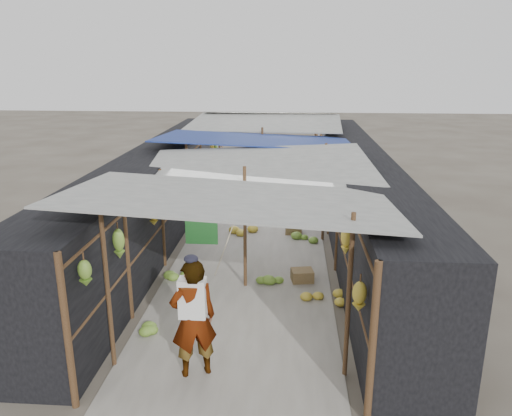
% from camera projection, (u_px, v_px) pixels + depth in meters
% --- Properties ---
extents(ground, '(80.00, 80.00, 0.00)m').
position_uv_depth(ground, '(228.00, 370.00, 7.75)').
color(ground, '#6B6356').
rests_on(ground, ground).
extents(aisle_slab, '(3.60, 16.00, 0.02)m').
position_uv_depth(aisle_slab, '(257.00, 232.00, 13.97)').
color(aisle_slab, '#9E998E').
rests_on(aisle_slab, ground).
extents(stall_left, '(1.40, 15.00, 2.30)m').
position_uv_depth(stall_left, '(160.00, 191.00, 13.83)').
color(stall_left, black).
rests_on(stall_left, ground).
extents(stall_right, '(1.40, 15.00, 2.30)m').
position_uv_depth(stall_right, '(356.00, 194.00, 13.46)').
color(stall_right, black).
rests_on(stall_right, ground).
extents(crate_near, '(0.52, 0.44, 0.28)m').
position_uv_depth(crate_near, '(302.00, 276.00, 10.80)').
color(crate_near, olive).
rests_on(crate_near, ground).
extents(crate_mid, '(0.45, 0.36, 0.27)m').
position_uv_depth(crate_mid, '(293.00, 229.00, 13.77)').
color(crate_mid, olive).
rests_on(crate_mid, ground).
extents(crate_back, '(0.50, 0.44, 0.27)m').
position_uv_depth(crate_back, '(259.00, 190.00, 17.91)').
color(crate_back, olive).
rests_on(crate_back, ground).
extents(black_basin, '(0.55, 0.55, 0.17)m').
position_uv_depth(black_basin, '(313.00, 197.00, 17.28)').
color(black_basin, black).
rests_on(black_basin, ground).
extents(vendor_elderly, '(0.81, 0.67, 1.89)m').
position_uv_depth(vendor_elderly, '(193.00, 319.00, 7.39)').
color(vendor_elderly, silver).
rests_on(vendor_elderly, ground).
extents(shopper_blue, '(0.96, 0.89, 1.57)m').
position_uv_depth(shopper_blue, '(245.00, 183.00, 16.17)').
color(shopper_blue, navy).
rests_on(shopper_blue, ground).
extents(vendor_seated, '(0.40, 0.66, 0.99)m').
position_uv_depth(vendor_seated, '(309.00, 209.00, 14.42)').
color(vendor_seated, '#524B47').
rests_on(vendor_seated, ground).
extents(market_canopy, '(5.62, 15.20, 2.77)m').
position_uv_depth(market_canopy, '(259.00, 145.00, 13.59)').
color(market_canopy, brown).
rests_on(market_canopy, ground).
extents(hanging_bananas, '(3.96, 14.18, 0.82)m').
position_uv_depth(hanging_bananas, '(259.00, 176.00, 13.35)').
color(hanging_bananas, olive).
rests_on(hanging_bananas, ground).
extents(floor_bananas, '(3.94, 10.59, 0.35)m').
position_uv_depth(floor_bananas, '(261.00, 235.00, 13.30)').
color(floor_bananas, olive).
rests_on(floor_bananas, ground).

